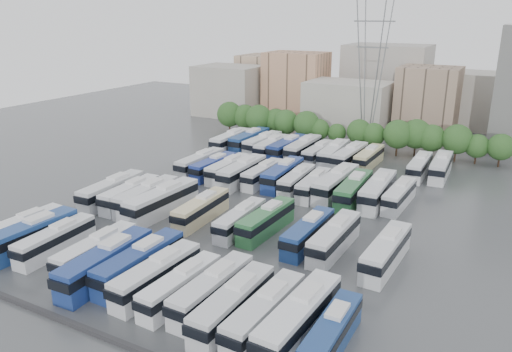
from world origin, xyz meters
The scene contains 52 objects.
ground centered at (0.00, 0.00, 0.00)m, with size 220.00×220.00×0.00m, color #424447.
parapet centered at (0.00, -33.00, 0.25)m, with size 56.00×0.50×0.50m, color #2D2D30.
tree_line centered at (-1.64, 42.10, 4.35)m, with size 65.73×7.69×7.88m.
city_buildings centered at (-7.46, 71.86, 7.87)m, with size 102.00×35.00×20.00m.
electricity_pylon centered at (2.00, 50.00, 18.66)m, with size 9.00×6.91×33.83m.
bus_r0_s0 centered at (-21.38, -22.94, 1.81)m, with size 3.16×11.85×3.68m.
bus_r0_s1 centered at (-18.29, -24.26, 2.02)m, with size 3.35×13.18×4.11m.
bus_r0_s2 centered at (-14.95, -23.16, 1.76)m, with size 3.02×11.50×3.58m.
bus_r0_s4 centered at (-8.28, -22.98, 1.81)m, with size 2.90×11.83×3.69m.
bus_r0_s5 centered at (-4.81, -24.89, 2.04)m, with size 3.49×13.38×4.16m.
bus_r0_s6 centered at (-1.65, -22.99, 1.96)m, with size 2.86×12.76×4.00m.
bus_r0_s7 centered at (1.59, -24.07, 1.86)m, with size 3.15×12.19×3.79m.
bus_r0_s8 centered at (5.06, -24.49, 1.72)m, with size 2.93×11.29×3.51m.
bus_r0_s9 centered at (8.35, -23.65, 1.85)m, with size 2.94×12.05×3.76m.
bus_r0_s10 centered at (11.60, -24.97, 1.89)m, with size 2.76×12.27×3.85m.
bus_r0_s11 centered at (14.88, -24.70, 1.85)m, with size 3.08×12.09×3.76m.
bus_r0_s12 centered at (18.09, -24.18, 2.01)m, with size 3.48×13.17×4.09m.
bus_r0_s13 centered at (21.33, -24.47, 1.66)m, with size 2.44×10.80×3.38m.
bus_r1_s0 centered at (-21.33, -6.91, 1.97)m, with size 3.31×12.91×4.02m.
bus_r1_s1 centered at (-18.06, -6.43, 1.83)m, with size 3.08×11.99×3.73m.
bus_r1_s2 centered at (-14.91, -6.28, 1.94)m, with size 2.89×12.63×3.95m.
bus_r1_s3 centered at (-11.37, -7.01, 2.10)m, with size 3.67×13.76×4.28m.
bus_r1_s5 centered at (-4.95, -6.30, 1.81)m, with size 3.04×11.83×3.68m.
bus_r1_s7 centered at (1.67, -6.68, 1.71)m, with size 2.69×11.13×3.47m.
bus_r1_s8 centered at (5.00, -5.47, 1.83)m, with size 3.12×11.97×3.72m.
bus_r1_s10 centered at (11.43, -6.29, 1.81)m, with size 2.76×11.80×3.69m.
bus_r1_s11 centered at (14.93, -6.35, 1.88)m, with size 2.90×12.27×3.83m.
bus_r1_s13 centered at (21.55, -7.05, 1.90)m, with size 3.13×12.40×3.86m.
bus_r2_s1 centered at (-17.98, 12.25, 1.91)m, with size 2.93×12.44×3.89m.
bus_r2_s2 centered at (-14.84, 11.92, 1.78)m, with size 3.08×11.66×3.63m.
bus_r2_s3 centered at (-11.71, 11.92, 1.82)m, with size 2.69×11.86×3.71m.
bus_r2_s4 centered at (-8.32, 11.05, 2.00)m, with size 2.93×13.02×4.08m.
bus_r2_s5 centered at (-4.94, 12.29, 1.77)m, with size 2.57×11.52×3.61m.
bus_r2_s6 centered at (-1.59, 13.33, 1.97)m, with size 3.28×12.87×4.01m.
bus_r2_s7 centered at (1.72, 11.78, 1.78)m, with size 3.02×11.65×3.62m.
bus_r2_s8 centered at (4.96, 11.28, 1.76)m, with size 3.01×11.51×3.58m.
bus_r2_s9 centered at (8.22, 12.67, 2.10)m, with size 3.39×13.71×4.28m.
bus_r2_s10 centered at (11.60, 11.36, 2.01)m, with size 3.38×13.13×4.09m.
bus_r2_s11 centered at (15.04, 12.62, 2.07)m, with size 3.35×13.52×4.22m.
bus_r2_s12 centered at (18.31, 12.93, 1.76)m, with size 2.86×11.52×3.59m.
bus_r3_s0 centered at (-21.57, 28.91, 2.01)m, with size 3.12×13.13×4.10m.
bus_r3_s1 centered at (-18.13, 31.07, 2.05)m, with size 3.01×13.32×4.17m.
bus_r3_s2 centered at (-14.63, 30.48, 1.92)m, with size 3.35×12.56×3.90m.
bus_r3_s3 centered at (-11.71, 29.05, 1.87)m, with size 2.85×12.17×3.81m.
bus_r3_s4 centered at (-8.29, 29.50, 2.02)m, with size 3.49×13.23×4.11m.
bus_r3_s5 centered at (-5.17, 30.26, 2.03)m, with size 2.92×13.21×4.14m.
bus_r3_s6 centered at (-1.47, 29.46, 1.82)m, with size 2.74×11.82×3.70m.
bus_r3_s7 centered at (1.62, 29.56, 2.01)m, with size 3.48×13.14×4.09m.
bus_r3_s8 centered at (4.96, 29.41, 1.99)m, with size 3.36×13.05×4.06m.
bus_r3_s9 centered at (8.24, 31.05, 1.81)m, with size 2.83×11.81×3.69m.
bus_r3_s12 centered at (17.99, 29.60, 1.83)m, with size 2.72×11.89×3.72m.
bus_r3_s13 centered at (21.45, 30.92, 1.94)m, with size 3.22×12.70×3.95m.
Camera 1 is at (33.30, -60.15, 28.27)m, focal length 35.00 mm.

